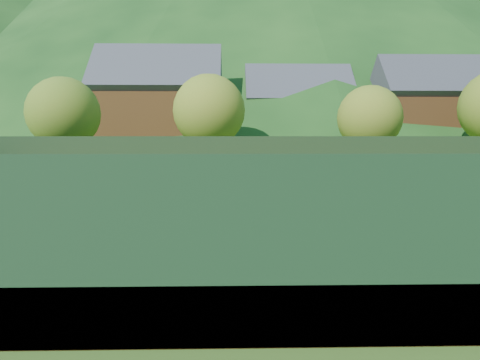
{
  "coord_description": "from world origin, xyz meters",
  "views": [
    {
      "loc": [
        -2.09,
        -18.29,
        3.35
      ],
      "look_at": [
        -1.69,
        0.0,
        1.27
      ],
      "focal_mm": 32.0,
      "sensor_mm": 36.0,
      "label": 1
    }
  ],
  "objects_px": {
    "ball_hopper": "(128,213)",
    "chalet_mid": "(297,118)",
    "chalet_left": "(160,111)",
    "chalet_right": "(426,115)",
    "student_b": "(329,186)",
    "student_d": "(421,185)",
    "coach": "(246,195)",
    "student_c": "(365,187)",
    "tennis_net": "(279,197)",
    "student_a": "(345,186)"
  },
  "relations": [
    {
      "from": "student_a",
      "to": "chalet_right",
      "type": "bearing_deg",
      "value": -96.7
    },
    {
      "from": "tennis_net",
      "to": "ball_hopper",
      "type": "relative_size",
      "value": 12.07
    },
    {
      "from": "tennis_net",
      "to": "chalet_right",
      "type": "height_order",
      "value": "chalet_right"
    },
    {
      "from": "ball_hopper",
      "to": "chalet_mid",
      "type": "relative_size",
      "value": 0.08
    },
    {
      "from": "tennis_net",
      "to": "ball_hopper",
      "type": "bearing_deg",
      "value": -137.58
    },
    {
      "from": "ball_hopper",
      "to": "chalet_right",
      "type": "height_order",
      "value": "chalet_right"
    },
    {
      "from": "student_c",
      "to": "chalet_right",
      "type": "distance_m",
      "value": 32.93
    },
    {
      "from": "coach",
      "to": "chalet_right",
      "type": "height_order",
      "value": "chalet_right"
    },
    {
      "from": "student_a",
      "to": "ball_hopper",
      "type": "height_order",
      "value": "student_a"
    },
    {
      "from": "tennis_net",
      "to": "chalet_mid",
      "type": "height_order",
      "value": "chalet_mid"
    },
    {
      "from": "student_b",
      "to": "coach",
      "type": "bearing_deg",
      "value": 62.7
    },
    {
      "from": "coach",
      "to": "chalet_mid",
      "type": "bearing_deg",
      "value": 99.11
    },
    {
      "from": "chalet_right",
      "to": "chalet_mid",
      "type": "bearing_deg",
      "value": 164.05
    },
    {
      "from": "coach",
      "to": "student_b",
      "type": "relative_size",
      "value": 1.18
    },
    {
      "from": "chalet_left",
      "to": "chalet_mid",
      "type": "xyz_separation_m",
      "value": [
        16.0,
        4.0,
        -0.66
      ]
    },
    {
      "from": "chalet_left",
      "to": "chalet_right",
      "type": "distance_m",
      "value": 30.0
    },
    {
      "from": "tennis_net",
      "to": "chalet_right",
      "type": "distance_m",
      "value": 36.37
    },
    {
      "from": "coach",
      "to": "ball_hopper",
      "type": "height_order",
      "value": "coach"
    },
    {
      "from": "student_c",
      "to": "chalet_left",
      "type": "xyz_separation_m",
      "value": [
        -14.21,
        28.54,
        4.89
      ]
    },
    {
      "from": "student_a",
      "to": "coach",
      "type": "bearing_deg",
      "value": 64.51
    },
    {
      "from": "coach",
      "to": "student_c",
      "type": "bearing_deg",
      "value": 51.45
    },
    {
      "from": "chalet_right",
      "to": "chalet_left",
      "type": "bearing_deg",
      "value": -180.0
    },
    {
      "from": "student_d",
      "to": "ball_hopper",
      "type": "bearing_deg",
      "value": 42.81
    },
    {
      "from": "tennis_net",
      "to": "coach",
      "type": "bearing_deg",
      "value": -128.32
    },
    {
      "from": "student_b",
      "to": "ball_hopper",
      "type": "bearing_deg",
      "value": 60.73
    },
    {
      "from": "chalet_left",
      "to": "student_d",
      "type": "bearing_deg",
      "value": -58.49
    },
    {
      "from": "coach",
      "to": "student_c",
      "type": "distance_m",
      "value": 6.64
    },
    {
      "from": "coach",
      "to": "chalet_right",
      "type": "xyz_separation_m",
      "value": [
        21.51,
        31.91,
        4.35
      ]
    },
    {
      "from": "tennis_net",
      "to": "student_a",
      "type": "bearing_deg",
      "value": 33.99
    },
    {
      "from": "chalet_mid",
      "to": "chalet_right",
      "type": "distance_m",
      "value": 14.56
    },
    {
      "from": "student_a",
      "to": "tennis_net",
      "type": "xyz_separation_m",
      "value": [
        -3.53,
        -2.38,
        -0.19
      ]
    },
    {
      "from": "coach",
      "to": "ball_hopper",
      "type": "xyz_separation_m",
      "value": [
        -3.84,
        -2.97,
        -0.14
      ]
    },
    {
      "from": "ball_hopper",
      "to": "chalet_left",
      "type": "relative_size",
      "value": 0.07
    },
    {
      "from": "student_b",
      "to": "ball_hopper",
      "type": "relative_size",
      "value": 1.5
    },
    {
      "from": "student_b",
      "to": "student_c",
      "type": "bearing_deg",
      "value": -170.86
    },
    {
      "from": "chalet_mid",
      "to": "student_d",
      "type": "bearing_deg",
      "value": -87.95
    },
    {
      "from": "student_d",
      "to": "chalet_right",
      "type": "distance_m",
      "value": 31.1
    },
    {
      "from": "student_b",
      "to": "student_c",
      "type": "relative_size",
      "value": 1.02
    },
    {
      "from": "tennis_net",
      "to": "chalet_right",
      "type": "bearing_deg",
      "value": 56.31
    },
    {
      "from": "student_d",
      "to": "coach",
      "type": "bearing_deg",
      "value": 38.34
    },
    {
      "from": "student_b",
      "to": "ball_hopper",
      "type": "height_order",
      "value": "student_b"
    },
    {
      "from": "student_a",
      "to": "chalet_right",
      "type": "xyz_separation_m",
      "value": [
        16.47,
        27.62,
        4.55
      ]
    },
    {
      "from": "student_b",
      "to": "chalet_mid",
      "type": "height_order",
      "value": "chalet_mid"
    },
    {
      "from": "coach",
      "to": "tennis_net",
      "type": "height_order",
      "value": "coach"
    },
    {
      "from": "student_c",
      "to": "tennis_net",
      "type": "distance_m",
      "value": 4.46
    },
    {
      "from": "ball_hopper",
      "to": "chalet_left",
      "type": "distance_m",
      "value": 35.53
    },
    {
      "from": "student_b",
      "to": "student_d",
      "type": "distance_m",
      "value": 4.55
    },
    {
      "from": "coach",
      "to": "student_d",
      "type": "bearing_deg",
      "value": 45.45
    },
    {
      "from": "student_d",
      "to": "chalet_right",
      "type": "relative_size",
      "value": 0.12
    },
    {
      "from": "ball_hopper",
      "to": "chalet_right",
      "type": "xyz_separation_m",
      "value": [
        25.35,
        34.89,
        4.49
      ]
    }
  ]
}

